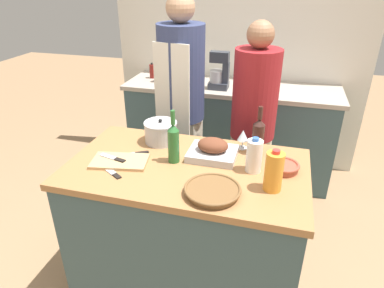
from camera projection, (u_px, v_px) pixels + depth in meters
The scene contains 22 objects.
ground_plane at pixel (187, 279), 2.37m from camera, with size 12.00×12.00×0.00m, color #9E7A56.
kitchen_island at pixel (187, 228), 2.16m from camera, with size 1.37×0.79×0.92m.
back_counter at pixel (229, 130), 3.48m from camera, with size 2.05×0.60×0.93m.
back_wall at pixel (239, 42), 3.41m from camera, with size 2.55×0.10×2.55m.
roasting_pan at pixel (213, 150), 2.02m from camera, with size 0.28×0.24×0.12m.
wicker_basket at pixel (212, 190), 1.70m from camera, with size 0.29×0.29×0.04m.
cutting_board at pixel (120, 161), 1.98m from camera, with size 0.35×0.24×0.02m.
stock_pot at pixel (161, 132), 2.20m from camera, with size 0.21×0.21×0.16m.
mixing_bowl at pixel (284, 167), 1.90m from camera, with size 0.17×0.17×0.05m.
juice_jug at pixel (274, 171), 1.70m from camera, with size 0.09×0.09×0.23m.
milk_jug at pixel (254, 156), 1.86m from camera, with size 0.09×0.09×0.20m.
wine_bottle_green at pixel (258, 135), 2.04m from camera, with size 0.07×0.07×0.30m.
wine_bottle_dark at pixel (174, 142), 1.94m from camera, with size 0.07×0.07×0.32m.
wine_glass_left at pixel (243, 136), 2.11m from camera, with size 0.07×0.07×0.12m.
knife_chef at pixel (132, 154), 2.07m from camera, with size 0.21×0.13×0.01m.
knife_paring at pixel (113, 173), 1.87m from camera, with size 0.14×0.10×0.01m.
knife_bread at pixel (113, 158), 1.99m from camera, with size 0.18×0.07×0.01m.
stand_mixer at pixel (219, 74), 3.13m from camera, with size 0.18×0.14×0.34m.
condiment_bottle_tall at pixel (159, 74), 3.35m from camera, with size 0.07×0.07×0.17m.
condiment_bottle_short at pixel (152, 71), 3.47m from camera, with size 0.05×0.05×0.16m.
person_cook_aproned at pixel (181, 102), 2.68m from camera, with size 0.36×0.37×1.79m.
person_cook_guest at pixel (253, 121), 2.57m from camera, with size 0.33×0.33×1.63m.
Camera 1 is at (0.48, -1.62, 1.91)m, focal length 32.00 mm.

